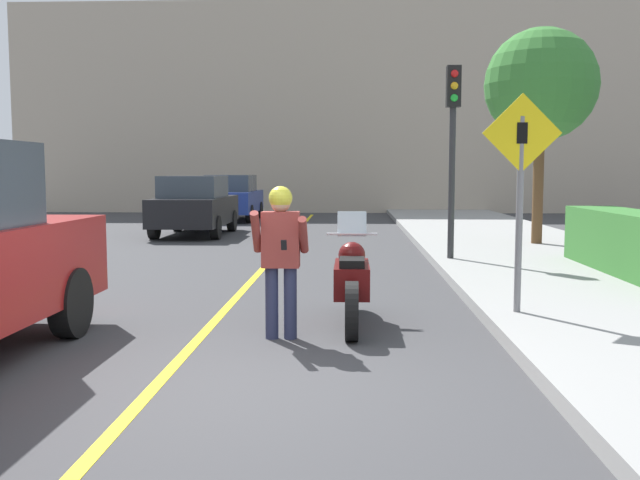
% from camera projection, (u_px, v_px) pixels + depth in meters
% --- Properties ---
extents(ground_plane, '(80.00, 80.00, 0.00)m').
position_uv_depth(ground_plane, '(228.00, 385.00, 6.02)').
color(ground_plane, '#38383A').
extents(sidewalk_curb, '(4.40, 44.00, 0.16)m').
position_uv_depth(sidewalk_curb, '(625.00, 297.00, 9.78)').
color(sidewalk_curb, gray).
rests_on(sidewalk_curb, ground).
extents(road_center_line, '(0.12, 36.00, 0.01)m').
position_uv_depth(road_center_line, '(254.00, 278.00, 12.01)').
color(road_center_line, yellow).
rests_on(road_center_line, ground).
extents(building_backdrop, '(28.00, 1.20, 9.17)m').
position_uv_depth(building_backdrop, '(328.00, 108.00, 31.44)').
color(building_backdrop, '#B2A38E').
rests_on(building_backdrop, ground).
extents(motorcycle, '(0.62, 2.19, 1.31)m').
position_uv_depth(motorcycle, '(352.00, 282.00, 8.31)').
color(motorcycle, black).
rests_on(motorcycle, ground).
extents(person_biker, '(0.59, 0.46, 1.64)m').
position_uv_depth(person_biker, '(281.00, 247.00, 7.58)').
color(person_biker, '#282D4C').
rests_on(person_biker, ground).
extents(crossing_sign, '(0.91, 0.08, 2.53)m').
position_uv_depth(crossing_sign, '(520.00, 182.00, 8.21)').
color(crossing_sign, slate).
rests_on(crossing_sign, sidewalk_curb).
extents(traffic_light, '(0.26, 0.30, 3.60)m').
position_uv_depth(traffic_light, '(453.00, 125.00, 13.29)').
color(traffic_light, '#2D2D30').
rests_on(traffic_light, sidewalk_curb).
extents(street_tree, '(2.53, 2.53, 4.86)m').
position_uv_depth(street_tree, '(541.00, 86.00, 16.04)').
color(street_tree, brown).
rests_on(street_tree, sidewalk_curb).
extents(parked_car_black, '(1.88, 4.20, 1.68)m').
position_uv_depth(parked_car_black, '(195.00, 205.00, 20.16)').
color(parked_car_black, black).
rests_on(parked_car_black, ground).
extents(parked_car_blue, '(1.88, 4.20, 1.68)m').
position_uv_depth(parked_car_blue, '(232.00, 197.00, 26.27)').
color(parked_car_blue, black).
rests_on(parked_car_blue, ground).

